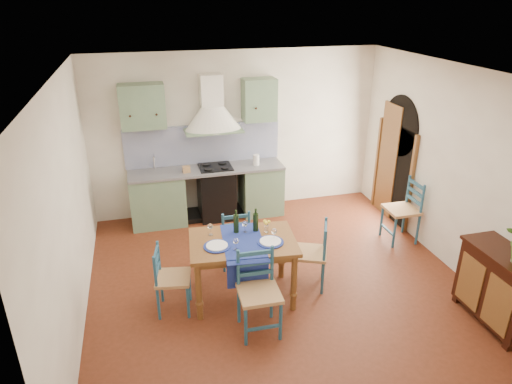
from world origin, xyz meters
TOP-DOWN VIEW (x-y plane):
  - floor at (0.00, 0.00)m, footprint 5.00×5.00m
  - back_wall at (-0.47, 2.29)m, footprint 5.00×0.96m
  - right_wall at (2.50, 0.28)m, footprint 0.26×5.00m
  - left_wall at (-2.50, 0.00)m, footprint 0.04×5.00m
  - ceiling at (0.00, 0.00)m, footprint 5.00×5.00m
  - dining_table at (-0.53, -0.20)m, footprint 1.39×1.07m
  - chair_near at (-0.51, -0.85)m, footprint 0.48×0.48m
  - chair_far at (-0.48, 0.58)m, footprint 0.43×0.43m
  - chair_left at (-1.45, -0.23)m, footprint 0.48×0.48m
  - chair_right at (0.41, -0.17)m, footprint 0.58×0.58m
  - chair_spare at (2.24, 0.63)m, footprint 0.47×0.47m
  - sideboard at (2.26, -1.44)m, footprint 0.50×1.05m

SIDE VIEW (x-z plane):
  - floor at x=0.00m, z-range 0.00..0.00m
  - chair_left at x=-1.45m, z-range 0.02..0.90m
  - chair_far at x=-0.48m, z-range 0.02..0.92m
  - chair_right at x=0.41m, z-range 0.02..0.95m
  - sideboard at x=2.26m, z-range 0.04..0.98m
  - chair_near at x=-0.51m, z-range 0.02..1.02m
  - chair_spare at x=2.24m, z-range 0.02..1.02m
  - dining_table at x=-0.53m, z-range 0.16..1.31m
  - back_wall at x=-0.47m, z-range -0.35..2.45m
  - right_wall at x=2.50m, z-range -0.06..2.74m
  - left_wall at x=-2.50m, z-range 0.00..2.80m
  - ceiling at x=0.00m, z-range 2.80..2.81m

